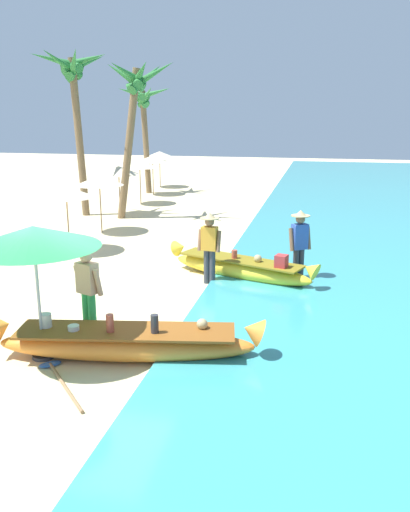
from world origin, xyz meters
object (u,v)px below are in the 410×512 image
at_px(boat_orange_foreground, 126,343).
at_px(patio_umbrella_large, 33,237).
at_px(palm_tree_leaning_seaward, 136,93).
at_px(paddle, 59,378).
at_px(palm_tree_tall_inland, 144,104).
at_px(person_tourist_customer, 88,290).
at_px(person_vendor_assistant, 299,241).
at_px(palm_tree_mid_cluster, 73,80).
at_px(boat_yellow_midground, 241,268).
at_px(person_vendor_hatted, 210,243).

xyz_separation_m(boat_orange_foreground, patio_umbrella_large, (-1.36, -0.26, 1.75)).
relative_size(palm_tree_leaning_seaward, paddle, 4.10).
height_order(patio_umbrella_large, palm_tree_tall_inland, palm_tree_tall_inland).
bearing_deg(person_tourist_customer, person_vendor_assistant, 51.76).
xyz_separation_m(boat_orange_foreground, paddle, (-0.74, -0.91, -0.25)).
bearing_deg(patio_umbrella_large, person_tourist_customer, 58.19).
relative_size(boat_orange_foreground, patio_umbrella_large, 2.04).
distance_m(person_tourist_customer, person_vendor_assistant, 5.49).
xyz_separation_m(palm_tree_leaning_seaward, paddle, (3.01, -12.30, -4.55)).
distance_m(palm_tree_mid_cluster, paddle, 14.57).
height_order(person_tourist_customer, paddle, person_tourist_customer).
xyz_separation_m(boat_yellow_midground, person_vendor_assistant, (1.36, 0.16, 0.71)).
bearing_deg(patio_umbrella_large, palm_tree_tall_inland, 103.44).
bearing_deg(patio_umbrella_large, boat_orange_foreground, 10.88).
bearing_deg(patio_umbrella_large, palm_tree_leaning_seaward, 101.60).
bearing_deg(person_vendor_hatted, palm_tree_tall_inland, 114.32).
distance_m(person_vendor_hatted, palm_tree_mid_cluster, 10.83).
xyz_separation_m(patio_umbrella_large, paddle, (0.62, -0.64, -2.01)).
bearing_deg(person_vendor_hatted, boat_yellow_midground, 36.02).
xyz_separation_m(person_tourist_customer, palm_tree_tall_inland, (-4.83, 17.37, 3.35)).
height_order(boat_yellow_midground, palm_tree_mid_cluster, palm_tree_mid_cluster).
bearing_deg(boat_orange_foreground, person_tourist_customer, 148.76).
distance_m(person_vendor_hatted, person_tourist_customer, 3.91).
xyz_separation_m(person_tourist_customer, paddle, (0.13, -1.43, -0.92)).
distance_m(palm_tree_leaning_seaward, palm_tree_mid_cluster, 2.57).
height_order(boat_orange_foreground, person_vendor_assistant, person_vendor_assistant).
bearing_deg(palm_tree_leaning_seaward, person_vendor_assistant, -46.23).
relative_size(person_vendor_hatted, person_vendor_assistant, 0.99).
xyz_separation_m(person_vendor_hatted, person_vendor_assistant, (2.03, 0.65, 0.01)).
xyz_separation_m(person_tourist_customer, palm_tree_mid_cluster, (-5.40, 11.06, 4.14)).
bearing_deg(paddle, boat_orange_foreground, 50.81).
height_order(palm_tree_tall_inland, palm_tree_mid_cluster, palm_tree_mid_cluster).
xyz_separation_m(boat_orange_foreground, person_vendor_assistant, (2.53, 4.84, 0.71)).
xyz_separation_m(boat_orange_foreground, person_vendor_hatted, (0.50, 4.19, 0.70)).
bearing_deg(boat_yellow_midground, palm_tree_tall_inland, 117.45).
distance_m(boat_orange_foreground, boat_yellow_midground, 4.82).
bearing_deg(person_vendor_hatted, palm_tree_mid_cluster, 132.42).
bearing_deg(person_tourist_customer, boat_orange_foreground, -31.24).
bearing_deg(boat_yellow_midground, boat_orange_foreground, -104.04).
bearing_deg(palm_tree_leaning_seaward, palm_tree_tall_inland, 106.67).
relative_size(person_tourist_customer, palm_tree_leaning_seaward, 0.29).
bearing_deg(person_vendor_hatted, boat_orange_foreground, -96.78).
height_order(boat_orange_foreground, palm_tree_leaning_seaward, palm_tree_leaning_seaward).
height_order(boat_orange_foreground, boat_yellow_midground, boat_orange_foreground).
xyz_separation_m(patio_umbrella_large, palm_tree_mid_cluster, (-4.91, 11.85, 3.05)).
bearing_deg(person_vendor_assistant, person_vendor_hatted, -162.23).
xyz_separation_m(person_vendor_hatted, palm_tree_tall_inland, (-6.20, 13.71, 3.31)).
bearing_deg(palm_tree_tall_inland, paddle, -75.22).
height_order(person_vendor_assistant, palm_tree_mid_cluster, palm_tree_mid_cluster).
distance_m(person_vendor_hatted, person_vendor_assistant, 2.13).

